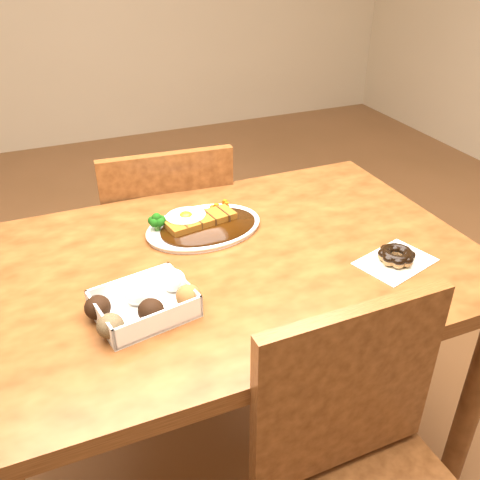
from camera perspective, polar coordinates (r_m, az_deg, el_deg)
name	(u,v)px	position (r m, az deg, el deg)	size (l,w,h in m)	color
ground	(232,459)	(1.81, -0.90, -22.32)	(6.00, 6.00, 0.00)	brown
table	(230,291)	(1.34, -1.12, -5.49)	(1.20, 0.80, 0.75)	#47230E
chair_far	(166,248)	(1.86, -7.88, -0.80)	(0.45, 0.45, 0.87)	#47230E
katsu_curry_plate	(201,225)	(1.40, -4.13, 1.64)	(0.32, 0.25, 0.06)	white
donut_box	(144,303)	(1.11, -10.21, -6.62)	(0.23, 0.18, 0.05)	white
pon_de_ring	(396,256)	(1.31, 16.34, -1.64)	(0.20, 0.17, 0.03)	silver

